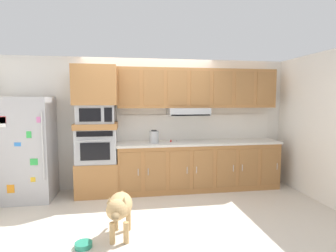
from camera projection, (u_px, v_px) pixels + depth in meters
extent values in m
plane|color=beige|center=(156.00, 206.00, 4.31)|extent=(9.60, 9.60, 0.00)
cube|color=silver|center=(149.00, 123.00, 5.28)|extent=(6.20, 0.12, 2.50)
cube|color=white|center=(316.00, 127.00, 4.62)|extent=(0.12, 7.10, 2.50)
cube|color=#ADADB2|center=(29.00, 149.00, 4.57)|extent=(0.76, 0.70, 1.76)
cylinder|color=silver|center=(43.00, 146.00, 4.25)|extent=(0.02, 0.02, 1.10)
cube|color=green|center=(29.00, 135.00, 4.21)|extent=(0.07, 0.01, 0.11)
cube|color=white|center=(2.00, 122.00, 4.13)|extent=(0.11, 0.01, 0.16)
cube|color=red|center=(2.00, 120.00, 4.13)|extent=(0.10, 0.01, 0.11)
cube|color=gold|center=(33.00, 180.00, 4.29)|extent=(0.07, 0.01, 0.07)
cube|color=orange|center=(11.00, 189.00, 4.25)|extent=(0.11, 0.01, 0.13)
cube|color=pink|center=(38.00, 120.00, 4.21)|extent=(0.06, 0.01, 0.09)
cube|color=#337FDB|center=(18.00, 144.00, 4.20)|extent=(0.10, 0.01, 0.06)
cube|color=green|center=(34.00, 162.00, 4.26)|extent=(0.12, 0.01, 0.11)
cube|color=#A8703D|center=(98.00, 178.00, 4.87)|extent=(0.74, 0.62, 0.60)
cube|color=#A8AAAF|center=(97.00, 145.00, 4.81)|extent=(0.70, 0.58, 0.60)
cube|color=black|center=(95.00, 152.00, 4.52)|extent=(0.49, 0.01, 0.30)
cube|color=black|center=(95.00, 134.00, 4.49)|extent=(0.59, 0.01, 0.09)
cylinder|color=#A8AAAF|center=(95.00, 140.00, 4.48)|extent=(0.56, 0.02, 0.02)
cube|color=#A8703D|center=(96.00, 126.00, 4.77)|extent=(0.74, 0.62, 0.10)
cube|color=#A8AAAF|center=(96.00, 114.00, 4.75)|extent=(0.64, 0.53, 0.32)
cube|color=black|center=(90.00, 115.00, 4.47)|extent=(0.35, 0.01, 0.22)
cube|color=black|center=(108.00, 115.00, 4.52)|extent=(0.13, 0.01, 0.24)
cube|color=#A8703D|center=(95.00, 86.00, 4.71)|extent=(0.74, 0.62, 0.68)
cube|color=#A8703D|center=(199.00, 166.00, 5.15)|extent=(3.05, 0.60, 0.88)
cube|color=#9A6738|center=(131.00, 172.00, 4.64)|extent=(0.37, 0.01, 0.70)
cylinder|color=#BCBCC1|center=(138.00, 172.00, 4.65)|extent=(0.01, 0.01, 0.12)
cube|color=#9A6738|center=(156.00, 171.00, 4.71)|extent=(0.37, 0.01, 0.70)
cylinder|color=#BCBCC1|center=(148.00, 172.00, 4.67)|extent=(0.01, 0.01, 0.12)
cube|color=#9A6738|center=(180.00, 170.00, 4.78)|extent=(0.37, 0.01, 0.70)
cylinder|color=#BCBCC1|center=(187.00, 170.00, 4.78)|extent=(0.01, 0.01, 0.12)
cube|color=#9A6738|center=(203.00, 169.00, 4.84)|extent=(0.37, 0.01, 0.70)
cylinder|color=#BCBCC1|center=(197.00, 170.00, 4.81)|extent=(0.01, 0.01, 0.12)
cube|color=#9A6738|center=(226.00, 168.00, 4.91)|extent=(0.37, 0.01, 0.70)
cylinder|color=#BCBCC1|center=(233.00, 168.00, 4.92)|extent=(0.01, 0.01, 0.12)
cube|color=#9A6738|center=(249.00, 167.00, 4.98)|extent=(0.37, 0.01, 0.70)
cylinder|color=#BCBCC1|center=(242.00, 168.00, 4.94)|extent=(0.01, 0.01, 0.12)
cube|color=#9A6738|center=(270.00, 167.00, 5.05)|extent=(0.37, 0.01, 0.70)
cylinder|color=#BCBCC1|center=(277.00, 166.00, 5.05)|extent=(0.01, 0.01, 0.12)
cube|color=beige|center=(199.00, 143.00, 5.10)|extent=(3.09, 0.64, 0.04)
cube|color=silver|center=(195.00, 127.00, 5.36)|extent=(3.09, 0.02, 0.50)
cube|color=#A8703D|center=(198.00, 88.00, 5.13)|extent=(3.05, 0.34, 0.74)
cube|color=#A8AAAF|center=(188.00, 112.00, 5.07)|extent=(0.76, 0.48, 0.14)
cube|color=black|center=(191.00, 115.00, 4.86)|extent=(0.72, 0.04, 0.02)
cube|color=#9A6738|center=(129.00, 87.00, 4.75)|extent=(0.37, 0.01, 0.63)
cube|color=#9A6738|center=(154.00, 88.00, 4.82)|extent=(0.37, 0.01, 0.63)
cube|color=#9A6738|center=(177.00, 88.00, 4.89)|extent=(0.37, 0.01, 0.63)
cube|color=#9A6738|center=(200.00, 88.00, 4.96)|extent=(0.37, 0.01, 0.63)
cube|color=#9A6738|center=(223.00, 88.00, 5.02)|extent=(0.37, 0.01, 0.63)
cube|color=#9A6738|center=(245.00, 88.00, 5.09)|extent=(0.37, 0.01, 0.63)
cube|color=#9A6738|center=(266.00, 88.00, 5.16)|extent=(0.37, 0.01, 0.63)
cylinder|color=red|center=(171.00, 141.00, 5.10)|extent=(0.05, 0.10, 0.03)
cylinder|color=silver|center=(177.00, 141.00, 5.09)|extent=(0.03, 0.12, 0.01)
cylinder|color=#A8AAAF|center=(154.00, 137.00, 4.91)|extent=(0.17, 0.17, 0.22)
cylinder|color=black|center=(154.00, 131.00, 4.89)|extent=(0.10, 0.10, 0.02)
ellipsoid|color=tan|center=(120.00, 205.00, 3.32)|extent=(0.34, 0.49, 0.30)
sphere|color=tan|center=(117.00, 210.00, 2.98)|extent=(0.24, 0.24, 0.24)
ellipsoid|color=olive|center=(115.00, 216.00, 2.86)|extent=(0.10, 0.14, 0.08)
cone|color=tan|center=(124.00, 200.00, 2.99)|extent=(0.07, 0.07, 0.07)
cone|color=tan|center=(109.00, 200.00, 2.98)|extent=(0.07, 0.07, 0.07)
cylinder|color=tan|center=(123.00, 194.00, 3.63)|extent=(0.06, 0.17, 0.14)
cylinder|color=tan|center=(126.00, 233.00, 3.19)|extent=(0.07, 0.07, 0.26)
cylinder|color=tan|center=(112.00, 233.00, 3.18)|extent=(0.07, 0.07, 0.26)
cylinder|color=tan|center=(128.00, 220.00, 3.52)|extent=(0.07, 0.07, 0.26)
cylinder|color=tan|center=(116.00, 221.00, 3.51)|extent=(0.07, 0.07, 0.26)
cylinder|color=#267F66|center=(84.00, 245.00, 3.11)|extent=(0.20, 0.20, 0.06)
cylinder|color=brown|center=(83.00, 244.00, 3.11)|extent=(0.15, 0.15, 0.03)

